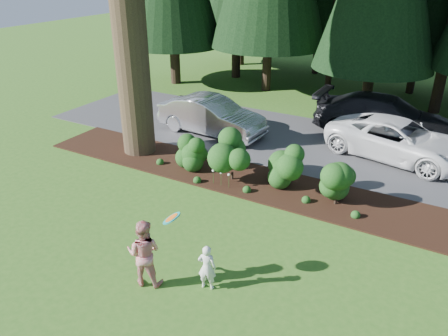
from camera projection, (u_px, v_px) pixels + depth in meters
name	position (u px, v px, depth m)	size (l,w,h in m)	color
ground	(189.00, 223.00, 12.69)	(80.00, 80.00, 0.00)	#32631C
mulch_bed	(241.00, 178.00, 15.22)	(16.00, 2.50, 0.05)	black
driveway	(287.00, 139.00, 18.56)	(22.00, 6.00, 0.03)	#38383A
shrub_row	(260.00, 163.00, 14.45)	(6.53, 1.60, 1.61)	#184515
lily_cluster	(221.00, 173.00, 14.49)	(0.69, 0.09, 0.57)	#184515
car_silver_wagon	(211.00, 116.00, 18.78)	(1.68, 4.81, 1.58)	silver
car_white_suv	(398.00, 140.00, 16.42)	(2.46, 5.34, 1.48)	white
car_dark_suv	(385.00, 117.00, 18.43)	(2.42, 5.95, 1.73)	black
child	(207.00, 267.00, 9.95)	(0.43, 0.28, 1.17)	white
adult	(144.00, 253.00, 10.01)	(0.82, 0.64, 1.69)	red
frisbee	(172.00, 218.00, 9.62)	(0.43, 0.45, 0.31)	teal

